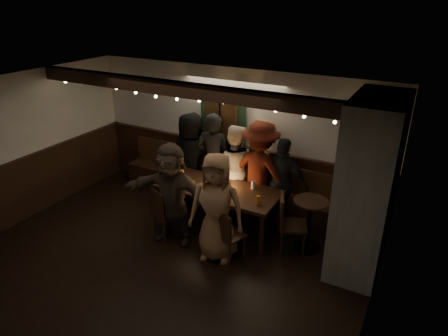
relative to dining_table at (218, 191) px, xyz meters
The scene contains 13 objects.
room 0.88m from the dining_table, ahead, with size 6.02×5.01×2.62m.
dining_table is the anchor object (origin of this frame).
chair_near_left 1.00m from the dining_table, 129.71° to the right, with size 0.55×0.55×0.92m.
chair_near_right 1.00m from the dining_table, 53.49° to the right, with size 0.49×0.49×0.85m.
chair_end 1.31m from the dining_table, ahead, with size 0.56×0.56×0.95m.
high_top 1.60m from the dining_table, ahead, with size 0.55×0.55×0.87m.
person_a 1.17m from the dining_table, 145.87° to the left, with size 0.87×0.57×1.78m, color black.
person_b 0.84m from the dining_table, 125.40° to the left, with size 0.67×0.44×1.85m, color black.
person_c 0.70m from the dining_table, 94.12° to the left, with size 0.82×0.64×1.68m, color beige.
person_d 0.84m from the dining_table, 52.28° to the left, with size 1.19×0.68×1.84m, color #45140C.
person_e 1.13m from the dining_table, 34.93° to the left, with size 0.94×0.39×1.60m, color black.
person_f 0.87m from the dining_table, 121.43° to the right, with size 1.60×0.51×1.72m, color #423427.
person_g 0.89m from the dining_table, 62.21° to the right, with size 0.85×0.55×1.73m, color #A6754E.
Camera 1 is at (3.27, -3.91, 3.84)m, focal length 32.00 mm.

